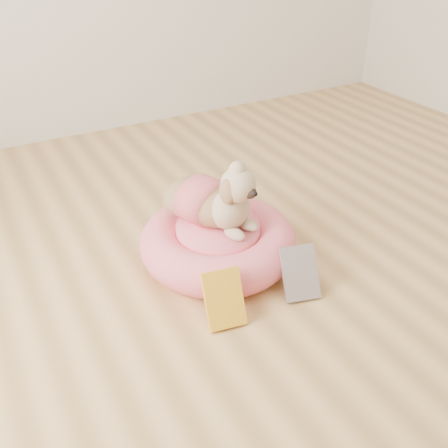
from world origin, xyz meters
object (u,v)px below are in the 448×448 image
dog (213,188)px  book_white (300,273)px  pet_bed (218,242)px  book_yellow (224,299)px

dog → book_white: 0.46m
pet_bed → book_yellow: book_yellow is taller
dog → book_yellow: bearing=-134.7°
dog → book_white: dog is taller
pet_bed → dog: bearing=108.8°
pet_bed → book_white: 0.38m
book_yellow → book_white: size_ratio=0.99×
book_yellow → book_white: 0.32m
pet_bed → book_yellow: bearing=-115.2°
book_white → book_yellow: bearing=-165.6°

